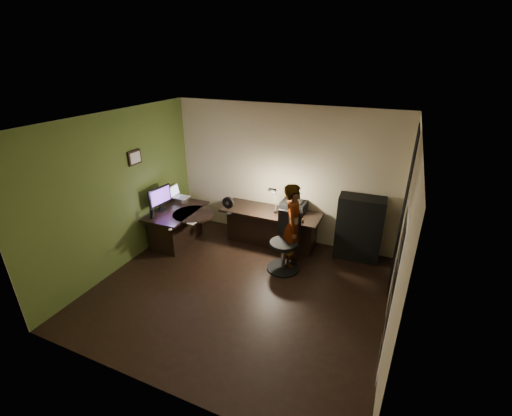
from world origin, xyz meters
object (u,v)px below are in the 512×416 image
at_px(monitor, 160,202).
at_px(office_chair, 284,244).
at_px(desk_left, 178,227).
at_px(cabinet, 359,228).
at_px(desk_right, 270,228).
at_px(person, 293,226).

relative_size(monitor, office_chair, 0.52).
relative_size(desk_left, office_chair, 1.21).
distance_m(cabinet, office_chair, 1.46).
bearing_deg(cabinet, desk_right, -176.07).
bearing_deg(cabinet, person, -148.91).
relative_size(cabinet, person, 0.78).
xyz_separation_m(desk_right, person, (0.62, -0.50, 0.41)).
height_order(desk_right, monitor, monitor).
bearing_deg(person, cabinet, -65.51).
bearing_deg(person, monitor, 86.96).
height_order(desk_left, monitor, monitor).
distance_m(desk_right, person, 0.89).
bearing_deg(cabinet, desk_left, -168.32).
xyz_separation_m(desk_left, cabinet, (3.37, 0.89, 0.24)).
height_order(desk_right, office_chair, office_chair).
bearing_deg(office_chair, cabinet, 42.67).
bearing_deg(desk_left, office_chair, -1.88).
relative_size(desk_left, cabinet, 1.04).
xyz_separation_m(desk_left, desk_right, (1.72, 0.69, 0.00)).
bearing_deg(cabinet, office_chair, -143.41).
bearing_deg(office_chair, desk_right, 129.14).
distance_m(office_chair, person, 0.35).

